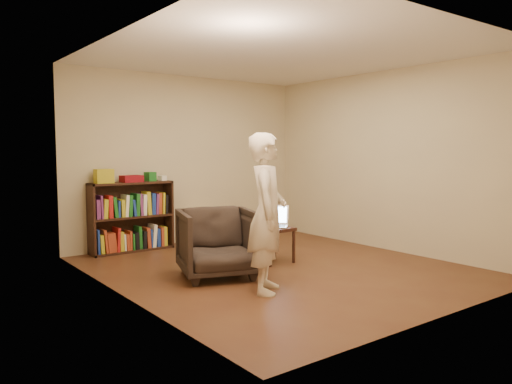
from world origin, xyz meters
TOP-DOWN VIEW (x-y plane):
  - floor at (0.00, 0.00)m, footprint 4.50×4.50m
  - ceiling at (0.00, 0.00)m, footprint 4.50×4.50m
  - wall_back at (0.00, 2.25)m, footprint 4.00×0.00m
  - wall_left at (-2.00, 0.00)m, footprint 0.00×4.50m
  - wall_right at (2.00, 0.00)m, footprint 0.00×4.50m
  - bookshelf at (-1.03, 2.09)m, footprint 1.20×0.30m
  - box_yellow at (-1.42, 2.08)m, footprint 0.24×0.18m
  - red_cloth at (-1.03, 2.06)m, footprint 0.30×0.22m
  - box_green at (-0.72, 2.11)m, footprint 0.16×0.16m
  - box_white at (-0.52, 2.11)m, footprint 0.11×0.11m
  - stool at (0.14, 2.03)m, footprint 0.34×0.34m
  - armchair at (-0.83, 0.11)m, footprint 1.08×1.10m
  - side_table at (0.14, 0.31)m, footprint 0.45×0.45m
  - laptop at (0.20, 0.35)m, footprint 0.50×0.50m
  - person at (-0.75, -0.71)m, footprint 0.69×0.71m

SIDE VIEW (x-z plane):
  - floor at x=0.00m, z-range 0.00..0.00m
  - side_table at x=0.14m, z-range 0.15..0.61m
  - armchair at x=-0.83m, z-range 0.00..0.79m
  - stool at x=0.14m, z-range 0.15..0.64m
  - bookshelf at x=-1.03m, z-range -0.06..0.94m
  - laptop at x=0.20m, z-range 0.38..0.65m
  - person at x=-0.75m, z-range 0.00..1.64m
  - box_white at x=-0.52m, z-range 1.00..1.07m
  - red_cloth at x=-1.03m, z-range 1.00..1.10m
  - box_green at x=-0.72m, z-range 1.00..1.13m
  - box_yellow at x=-1.42m, z-range 1.00..1.19m
  - wall_back at x=0.00m, z-range -0.70..3.30m
  - wall_left at x=-2.00m, z-range -0.95..3.55m
  - wall_right at x=2.00m, z-range -0.95..3.55m
  - ceiling at x=0.00m, z-range 2.60..2.60m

